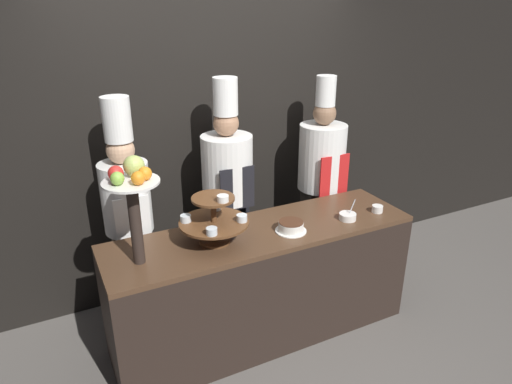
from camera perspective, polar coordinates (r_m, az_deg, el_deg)
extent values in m
plane|color=#5B5651|center=(3.45, 3.19, -19.89)|extent=(14.00, 14.00, 0.00)
cube|color=black|center=(3.76, -5.57, 8.18)|extent=(10.00, 0.06, 2.80)
cube|color=black|center=(3.40, 0.77, -11.59)|extent=(2.19, 0.61, 0.84)
cube|color=#4C3321|center=(3.18, 0.81, -5.08)|extent=(2.19, 0.61, 0.03)
cylinder|color=brown|center=(3.03, -5.18, -6.08)|extent=(0.21, 0.21, 0.02)
cylinder|color=brown|center=(2.96, -5.29, -3.50)|extent=(0.04, 0.04, 0.32)
cylinder|color=brown|center=(2.97, -5.27, -3.81)|extent=(0.46, 0.46, 0.02)
cylinder|color=brown|center=(2.90, -5.39, -0.81)|extent=(0.28, 0.28, 0.02)
cylinder|color=silver|center=(2.80, -5.56, -4.91)|extent=(0.07, 0.07, 0.04)
cylinder|color=gold|center=(2.80, -5.56, -5.03)|extent=(0.06, 0.06, 0.03)
cylinder|color=silver|center=(2.95, -1.78, -3.28)|extent=(0.07, 0.07, 0.04)
cylinder|color=beige|center=(2.95, -1.78, -3.40)|extent=(0.06, 0.06, 0.03)
cylinder|color=silver|center=(3.12, -5.06, -1.83)|extent=(0.07, 0.07, 0.04)
cylinder|color=green|center=(3.12, -5.05, -1.95)|extent=(0.06, 0.06, 0.03)
cylinder|color=silver|center=(2.98, -8.78, -3.28)|extent=(0.07, 0.07, 0.04)
cylinder|color=red|center=(2.98, -8.77, -3.40)|extent=(0.06, 0.06, 0.03)
cylinder|color=white|center=(2.82, -4.17, -0.82)|extent=(0.07, 0.07, 0.04)
cylinder|color=#2D231E|center=(2.77, -14.82, -3.90)|extent=(0.07, 0.07, 0.51)
cylinder|color=white|center=(2.67, -15.38, 1.19)|extent=(0.33, 0.33, 0.01)
sphere|color=orange|center=(2.64, -13.72, 2.26)|extent=(0.08, 0.08, 0.08)
sphere|color=#ADC160|center=(2.72, -15.01, 3.18)|extent=(0.12, 0.12, 0.12)
sphere|color=red|center=(2.68, -17.13, 2.26)|extent=(0.09, 0.09, 0.09)
sphere|color=#84B742|center=(2.61, -16.95, 1.62)|extent=(0.08, 0.08, 0.08)
sphere|color=orange|center=(2.59, -14.53, 1.69)|extent=(0.08, 0.08, 0.08)
cylinder|color=white|center=(3.16, 4.37, -4.86)|extent=(0.22, 0.22, 0.01)
cylinder|color=white|center=(3.15, 4.39, -4.30)|extent=(0.17, 0.17, 0.06)
cylinder|color=#472819|center=(3.13, 4.41, -3.75)|extent=(0.17, 0.17, 0.01)
cylinder|color=white|center=(3.55, 14.93, -2.05)|extent=(0.08, 0.08, 0.05)
cylinder|color=white|center=(3.38, 11.38, -3.02)|extent=(0.12, 0.12, 0.05)
cylinder|color=#BCBCC1|center=(3.37, 11.93, -1.84)|extent=(0.05, 0.01, 0.11)
cube|color=#38332D|center=(3.62, -14.81, -10.30)|extent=(0.26, 0.14, 0.82)
cylinder|color=white|center=(3.32, -15.93, -0.65)|extent=(0.34, 0.34, 0.50)
cube|color=white|center=(3.21, -15.16, -3.33)|extent=(0.24, 0.01, 0.32)
sphere|color=tan|center=(3.20, -16.59, 5.06)|extent=(0.19, 0.19, 0.19)
cylinder|color=white|center=(3.15, -17.02, 8.70)|extent=(0.19, 0.19, 0.30)
cube|color=black|center=(3.78, -3.36, -7.19)|extent=(0.29, 0.16, 0.91)
cylinder|color=white|center=(3.49, -3.62, 2.98)|extent=(0.39, 0.39, 0.51)
cube|color=black|center=(3.36, -2.34, 0.39)|extent=(0.27, 0.01, 0.33)
sphere|color=#A37556|center=(3.38, -3.77, 8.57)|extent=(0.19, 0.19, 0.19)
cylinder|color=white|center=(3.34, -3.86, 11.85)|extent=(0.18, 0.18, 0.27)
cube|color=#38332D|center=(4.17, 7.72, -4.84)|extent=(0.30, 0.16, 0.85)
cylinder|color=white|center=(3.90, 8.26, 4.35)|extent=(0.39, 0.39, 0.56)
cube|color=red|center=(3.79, 9.75, 1.94)|extent=(0.28, 0.01, 0.36)
sphere|color=#846047|center=(3.80, 8.57, 9.70)|extent=(0.19, 0.19, 0.19)
cylinder|color=white|center=(3.76, 8.73, 12.39)|extent=(0.16, 0.16, 0.24)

